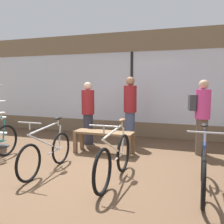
{
  "coord_description": "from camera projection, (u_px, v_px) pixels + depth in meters",
  "views": [
    {
      "loc": [
        2.03,
        -4.09,
        1.65
      ],
      "look_at": [
        0.0,
        1.58,
        0.95
      ],
      "focal_mm": 40.0,
      "sensor_mm": 36.0,
      "label": 1
    }
  ],
  "objects": [
    {
      "name": "shop_back_wall",
      "position": [
        132.0,
        83.0,
        7.69
      ],
      "size": [
        12.0,
        0.08,
        3.2
      ],
      "color": "#7A664C",
      "rests_on": "ground_plane"
    },
    {
      "name": "customer_by_window",
      "position": [
        202.0,
        115.0,
        5.68
      ],
      "size": [
        0.53,
        0.41,
        1.72
      ],
      "color": "brown",
      "rests_on": "ground_plane"
    },
    {
      "name": "customer_mid_floor",
      "position": [
        130.0,
        109.0,
        6.59
      ],
      "size": [
        0.4,
        0.4,
        1.81
      ],
      "color": "#424C6B",
      "rests_on": "ground_plane"
    },
    {
      "name": "display_bench",
      "position": [
        104.0,
        136.0,
        5.86
      ],
      "size": [
        1.4,
        0.44,
        0.52
      ],
      "color": "brown",
      "rests_on": "ground_plane"
    },
    {
      "name": "bicycle_far_right",
      "position": [
        203.0,
        168.0,
        3.73
      ],
      "size": [
        0.46,
        1.67,
        1.02
      ],
      "color": "black",
      "rests_on": "ground_plane"
    },
    {
      "name": "ground_plane",
      "position": [
        84.0,
        171.0,
        4.69
      ],
      "size": [
        24.0,
        24.0,
        0.0
      ],
      "primitive_type": "plane",
      "color": "brown"
    },
    {
      "name": "customer_near_rack",
      "position": [
        88.0,
        112.0,
        6.71
      ],
      "size": [
        0.4,
        0.4,
        1.68
      ],
      "color": "#2D2D38",
      "rests_on": "ground_plane"
    },
    {
      "name": "bicycle_right",
      "position": [
        114.0,
        159.0,
        4.18
      ],
      "size": [
        0.46,
        1.75,
        1.04
      ],
      "color": "black",
      "rests_on": "ground_plane"
    },
    {
      "name": "bicycle_left",
      "position": [
        47.0,
        152.0,
        4.64
      ],
      "size": [
        0.46,
        1.67,
        1.01
      ],
      "color": "black",
      "rests_on": "ground_plane"
    }
  ]
}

